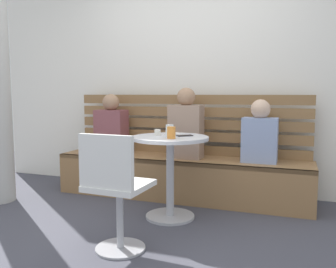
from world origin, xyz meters
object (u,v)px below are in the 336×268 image
at_px(cup_tumbler_orange, 171,133).
at_px(phone_on_table, 185,136).
at_px(cup_espresso_small, 158,132).
at_px(cup_water_clear, 170,131).
at_px(booth_bench, 180,177).
at_px(person_child_left, 260,135).
at_px(person_child_middle, 111,127).
at_px(person_adult, 186,127).
at_px(plate_small, 172,134).
at_px(cafe_table, 170,161).
at_px(white_chair, 115,188).

xyz_separation_m(cup_tumbler_orange, phone_on_table, (0.05, 0.21, -0.05)).
bearing_deg(cup_espresso_small, cup_water_clear, -30.47).
xyz_separation_m(booth_bench, person_child_left, (0.81, 0.02, 0.49)).
height_order(cup_espresso_small, phone_on_table, cup_espresso_small).
bearing_deg(booth_bench, person_child_middle, 177.46).
bearing_deg(cup_water_clear, cup_tumbler_orange, -62.59).
bearing_deg(cup_espresso_small, person_adult, 81.13).
bearing_deg(booth_bench, plate_small, -81.70).
bearing_deg(person_child_middle, booth_bench, -2.54).
relative_size(cafe_table, phone_on_table, 5.29).
relative_size(white_chair, phone_on_table, 6.07).
distance_m(person_child_middle, cup_tumbler_orange, 1.30).
relative_size(person_child_middle, cup_water_clear, 6.12).
distance_m(person_child_left, cup_espresso_small, 1.05).
bearing_deg(plate_small, cup_tumbler_orange, -71.99).
distance_m(person_child_left, cup_water_clear, 0.99).
height_order(cup_espresso_small, plate_small, cup_espresso_small).
bearing_deg(booth_bench, cup_water_clear, -80.07).
relative_size(person_adult, cup_water_clear, 6.71).
distance_m(booth_bench, person_adult, 0.55).
xyz_separation_m(person_child_left, person_child_middle, (-1.66, 0.02, 0.03)).
height_order(cafe_table, person_child_left, person_child_left).
bearing_deg(cup_water_clear, plate_small, 103.56).
bearing_deg(cup_tumbler_orange, person_adult, 97.69).
bearing_deg(booth_bench, white_chair, -90.48).
bearing_deg(white_chair, cup_water_clear, 80.21).
bearing_deg(person_child_left, cup_water_clear, -134.73).
distance_m(cup_tumbler_orange, phone_on_table, 0.22).
bearing_deg(person_child_middle, person_child_left, -0.56).
height_order(cafe_table, person_adult, person_adult).
relative_size(booth_bench, phone_on_table, 19.29).
relative_size(white_chair, person_child_left, 1.37).
height_order(person_child_middle, phone_on_table, person_child_middle).
bearing_deg(cafe_table, person_adult, 93.92).
xyz_separation_m(booth_bench, cup_espresso_small, (-0.03, -0.59, 0.55)).
relative_size(booth_bench, person_child_middle, 4.01).
height_order(cafe_table, person_child_middle, person_child_middle).
bearing_deg(cup_water_clear, booth_bench, 99.93).
bearing_deg(person_adult, phone_on_table, -74.25).
height_order(cup_tumbler_orange, plate_small, cup_tumbler_orange).
bearing_deg(cup_tumbler_orange, cup_water_clear, 117.41).
relative_size(cup_water_clear, plate_small, 0.65).
bearing_deg(cup_water_clear, cup_espresso_small, 149.53).
relative_size(person_child_middle, plate_small, 3.96).
bearing_deg(person_child_middle, phone_on_table, -29.19).
distance_m(person_adult, cup_water_clear, 0.67).
bearing_deg(person_child_middle, cup_water_clear, -36.64).
distance_m(booth_bench, person_child_left, 0.95).
relative_size(cup_espresso_small, phone_on_table, 0.40).
relative_size(white_chair, person_child_middle, 1.26).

